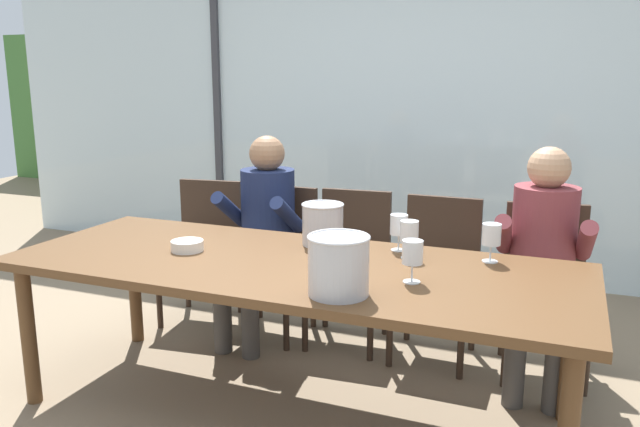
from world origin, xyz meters
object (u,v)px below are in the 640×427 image
at_px(wine_glass_near_bucket, 399,226).
at_px(wine_glass_by_right_taster, 491,236).
at_px(dining_table, 291,275).
at_px(person_navy_polo, 262,224).
at_px(ice_bucket_primary, 339,264).
at_px(wine_glass_by_left_taster, 412,254).
at_px(chair_near_curtain, 205,239).
at_px(person_maroon_top, 543,251).
at_px(wine_glass_center_pour, 409,233).
at_px(ice_bucket_secondary, 323,223).
at_px(tasting_bowl, 187,246).
at_px(chair_right_of_center, 438,265).
at_px(chair_near_window_right, 545,275).
at_px(chair_left_of_center, 278,248).
at_px(chair_center, 351,254).

xyz_separation_m(wine_glass_near_bucket, wine_glass_by_right_taster, (0.43, -0.03, 0.00)).
distance_m(dining_table, person_navy_polo, 0.93).
height_order(ice_bucket_primary, wine_glass_near_bucket, ice_bucket_primary).
bearing_deg(wine_glass_by_left_taster, chair_near_curtain, 148.45).
xyz_separation_m(person_maroon_top, wine_glass_by_left_taster, (-0.46, -0.84, 0.16)).
distance_m(wine_glass_by_left_taster, wine_glass_center_pour, 0.34).
relative_size(ice_bucket_secondary, tasting_bowl, 1.37).
height_order(person_navy_polo, wine_glass_by_right_taster, person_navy_polo).
bearing_deg(chair_right_of_center, chair_near_window_right, 2.44).
relative_size(dining_table, tasting_bowl, 16.83).
bearing_deg(chair_near_window_right, chair_left_of_center, 173.51).
bearing_deg(person_maroon_top, wine_glass_center_pour, -140.28).
distance_m(chair_left_of_center, ice_bucket_primary, 1.50).
xyz_separation_m(chair_near_curtain, ice_bucket_secondary, (1.04, -0.57, 0.32)).
bearing_deg(person_maroon_top, chair_near_curtain, 173.60).
bearing_deg(wine_glass_by_right_taster, wine_glass_center_pour, -167.15).
bearing_deg(person_navy_polo, chair_near_curtain, 165.52).
relative_size(chair_left_of_center, wine_glass_by_left_taster, 5.05).
bearing_deg(chair_left_of_center, ice_bucket_secondary, -45.81).
xyz_separation_m(chair_near_window_right, person_navy_polo, (-1.58, -0.16, 0.17)).
height_order(chair_right_of_center, person_maroon_top, person_maroon_top).
bearing_deg(wine_glass_center_pour, chair_center, 127.29).
xyz_separation_m(chair_right_of_center, wine_glass_near_bucket, (-0.09, -0.54, 0.33)).
bearing_deg(chair_center, chair_left_of_center, -179.44).
distance_m(chair_near_curtain, chair_near_window_right, 2.06).
bearing_deg(tasting_bowl, dining_table, 1.79).
bearing_deg(ice_bucket_primary, wine_glass_by_right_taster, 53.78).
distance_m(chair_left_of_center, tasting_bowl, 0.93).
height_order(chair_center, tasting_bowl, chair_center).
distance_m(chair_right_of_center, ice_bucket_secondary, 0.80).
height_order(chair_near_curtain, chair_center, same).
relative_size(chair_left_of_center, chair_center, 1.00).
bearing_deg(wine_glass_center_pour, ice_bucket_secondary, 170.62).
distance_m(ice_bucket_primary, wine_glass_by_right_taster, 0.81).
distance_m(wine_glass_center_pour, wine_glass_by_right_taster, 0.36).
bearing_deg(chair_near_window_right, wine_glass_by_right_taster, -118.73).
height_order(dining_table, person_maroon_top, person_maroon_top).
relative_size(chair_right_of_center, chair_near_window_right, 1.00).
distance_m(chair_left_of_center, wine_glass_by_left_taster, 1.46).
height_order(person_navy_polo, wine_glass_by_left_taster, person_navy_polo).
relative_size(dining_table, chair_center, 2.93).
bearing_deg(wine_glass_center_pour, wine_glass_by_left_taster, -73.85).
relative_size(chair_center, person_navy_polo, 0.73).
height_order(tasting_bowl, wine_glass_center_pour, wine_glass_center_pour).
bearing_deg(tasting_bowl, chair_center, 61.82).
xyz_separation_m(person_maroon_top, wine_glass_by_right_taster, (-0.21, -0.43, 0.16)).
bearing_deg(ice_bucket_primary, wine_glass_center_pour, 77.45).
relative_size(person_maroon_top, tasting_bowl, 7.83).
xyz_separation_m(dining_table, wine_glass_by_right_taster, (0.82, 0.34, 0.18)).
bearing_deg(chair_left_of_center, wine_glass_by_right_taster, -21.22).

